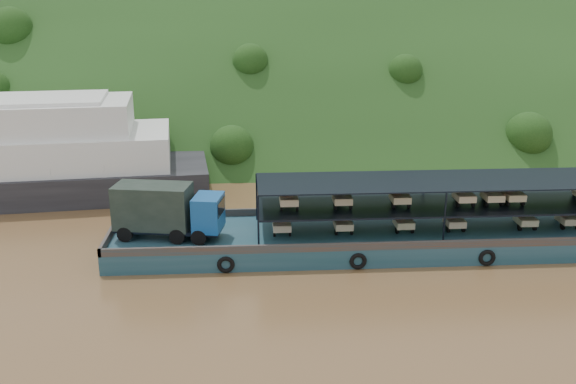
{
  "coord_description": "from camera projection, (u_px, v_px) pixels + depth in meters",
  "views": [
    {
      "loc": [
        -4.72,
        -38.4,
        16.09
      ],
      "look_at": [
        -2.0,
        3.0,
        3.2
      ],
      "focal_mm": 40.0,
      "sensor_mm": 36.0,
      "label": 1
    }
  ],
  "objects": [
    {
      "name": "cargo_barge",
      "position": [
        361.0,
        231.0,
        42.05
      ],
      "size": [
        35.0,
        7.18,
        4.64
      ],
      "color": "#123842",
      "rests_on": "ground"
    },
    {
      "name": "ground",
      "position": [
        322.0,
        252.0,
        41.66
      ],
      "size": [
        160.0,
        160.0,
        0.0
      ],
      "primitive_type": "plane",
      "color": "brown",
      "rests_on": "ground"
    },
    {
      "name": "hillside",
      "position": [
        287.0,
        135.0,
        75.97
      ],
      "size": [
        140.0,
        39.6,
        39.6
      ],
      "primitive_type": "cube",
      "rotation": [
        0.79,
        0.0,
        0.0
      ],
      "color": "#183212",
      "rests_on": "ground"
    }
  ]
}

